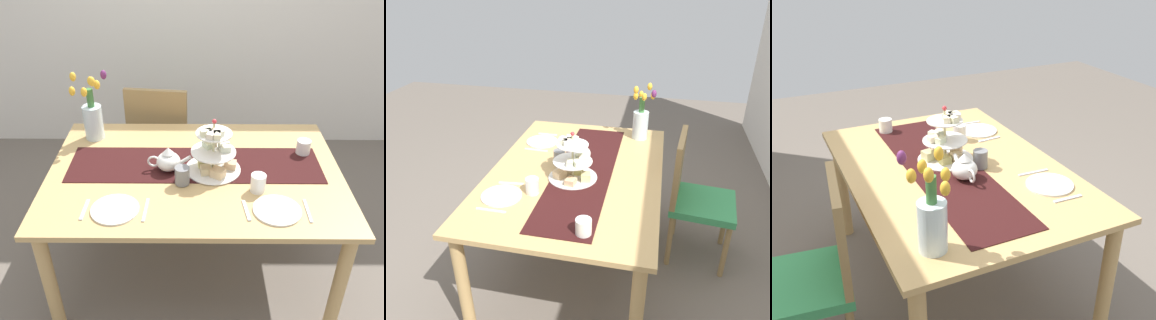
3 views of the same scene
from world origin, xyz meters
The scene contains 16 objects.
ground_plane centered at (0.00, 0.00, 0.00)m, with size 8.00×8.00×0.00m, color #6B6056.
dining_table centered at (0.00, 0.00, 0.63)m, with size 1.58×1.07×0.72m.
chair_left centered at (-0.25, 0.76, 0.50)m, with size 0.46×0.46×0.91m.
table_runner centered at (0.00, 0.05, 0.72)m, with size 1.38×0.36×0.00m, color black.
tiered_cake_stand centered at (0.10, 0.00, 0.82)m, with size 0.30×0.30×0.30m.
teapot centered at (-0.14, 0.00, 0.78)m, with size 0.24×0.13×0.14m.
tulip_vase centered at (-0.61, 0.36, 0.87)m, with size 0.21×0.17×0.41m.
cream_jug centered at (0.62, 0.18, 0.76)m, with size 0.08×0.08×0.09m, color white.
dinner_plate_left centered at (-0.38, -0.35, 0.73)m, with size 0.23×0.23×0.01m, color white.
fork_left centered at (-0.52, -0.35, 0.72)m, with size 0.02×0.15×0.01m, color silver.
knife_left centered at (-0.23, -0.35, 0.72)m, with size 0.01×0.17×0.01m, color silver.
dinner_plate_right centered at (0.39, -0.35, 0.73)m, with size 0.23×0.23×0.01m, color white.
fork_right centered at (0.25, -0.35, 0.72)m, with size 0.02×0.15×0.01m, color silver.
knife_right centered at (0.54, -0.35, 0.72)m, with size 0.01×0.17×0.01m, color silver.
mug_grey centered at (-0.06, -0.13, 0.77)m, with size 0.08×0.08×0.10m, color slate.
mug_white_text centered at (0.32, -0.19, 0.77)m, with size 0.08×0.08×0.10m, color white.
Camera 2 is at (2.06, 0.47, 1.87)m, focal length 35.24 mm.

